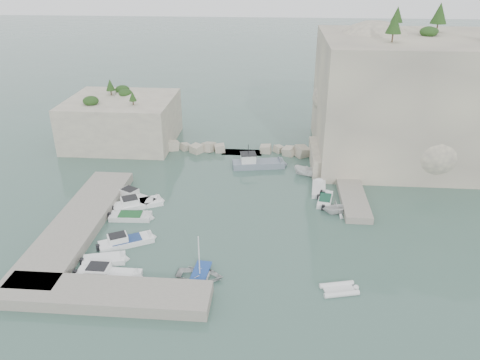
# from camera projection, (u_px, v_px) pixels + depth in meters

# --- Properties ---
(ground) EXTENTS (400.00, 400.00, 0.00)m
(ground) POSITION_uv_depth(u_px,v_px,m) (236.00, 229.00, 50.52)
(ground) COLOR #406156
(ground) RESTS_ON ground
(cliff_east) EXTENTS (26.00, 22.00, 17.00)m
(cliff_east) POSITION_uv_depth(u_px,v_px,m) (412.00, 99.00, 65.90)
(cliff_east) COLOR beige
(cliff_east) RESTS_ON ground
(cliff_terrace) EXTENTS (8.00, 10.00, 2.50)m
(cliff_terrace) POSITION_uv_depth(u_px,v_px,m) (340.00, 158.00, 65.24)
(cliff_terrace) COLOR beige
(cliff_terrace) RESTS_ON ground
(outcrop_west) EXTENTS (16.00, 14.00, 7.00)m
(outcrop_west) POSITION_uv_depth(u_px,v_px,m) (122.00, 121.00, 72.97)
(outcrop_west) COLOR beige
(outcrop_west) RESTS_ON ground
(quay_west) EXTENTS (5.00, 24.00, 1.10)m
(quay_west) POSITION_uv_depth(u_px,v_px,m) (79.00, 223.00, 50.62)
(quay_west) COLOR #9E9689
(quay_west) RESTS_ON ground
(quay_south) EXTENTS (18.00, 4.00, 1.10)m
(quay_south) POSITION_uv_depth(u_px,v_px,m) (106.00, 295.00, 39.76)
(quay_south) COLOR #9E9689
(quay_south) RESTS_ON ground
(ledge_east) EXTENTS (3.00, 16.00, 0.80)m
(ledge_east) POSITION_uv_depth(u_px,v_px,m) (350.00, 189.00, 58.37)
(ledge_east) COLOR #9E9689
(ledge_east) RESTS_ON ground
(breakwater) EXTENTS (28.00, 3.00, 1.40)m
(breakwater) POSITION_uv_depth(u_px,v_px,m) (242.00, 148.00, 70.09)
(breakwater) COLOR beige
(breakwater) RESTS_ON ground
(motorboat_a) EXTENTS (6.19, 4.49, 1.40)m
(motorboat_a) POSITION_uv_depth(u_px,v_px,m) (135.00, 200.00, 56.53)
(motorboat_a) COLOR silver
(motorboat_a) RESTS_ON ground
(motorboat_b) EXTENTS (6.47, 4.65, 1.40)m
(motorboat_b) POSITION_uv_depth(u_px,v_px,m) (138.00, 206.00, 55.10)
(motorboat_b) COLOR white
(motorboat_b) RESTS_ON ground
(motorboat_c) EXTENTS (5.10, 2.07, 0.70)m
(motorboat_c) POSITION_uv_depth(u_px,v_px,m) (131.00, 219.00, 52.50)
(motorboat_c) COLOR silver
(motorboat_c) RESTS_ON ground
(motorboat_d) EXTENTS (6.10, 4.41, 1.40)m
(motorboat_d) POSITION_uv_depth(u_px,v_px,m) (127.00, 244.00, 47.80)
(motorboat_d) COLOR white
(motorboat_d) RESTS_ON ground
(motorboat_e) EXTENTS (4.65, 2.84, 0.70)m
(motorboat_e) POSITION_uv_depth(u_px,v_px,m) (105.00, 262.00, 44.95)
(motorboat_e) COLOR white
(motorboat_e) RESTS_ON ground
(motorboat_f) EXTENTS (6.54, 2.01, 1.40)m
(motorboat_f) POSITION_uv_depth(u_px,v_px,m) (109.00, 278.00, 42.72)
(motorboat_f) COLOR white
(motorboat_f) RESTS_ON ground
(rowboat) EXTENTS (4.59, 3.46, 0.90)m
(rowboat) POSITION_uv_depth(u_px,v_px,m) (200.00, 278.00, 42.72)
(rowboat) COLOR silver
(rowboat) RESTS_ON ground
(inflatable_dinghy) EXTENTS (3.73, 2.43, 0.44)m
(inflatable_dinghy) POSITION_uv_depth(u_px,v_px,m) (339.00, 291.00, 41.08)
(inflatable_dinghy) COLOR white
(inflatable_dinghy) RESTS_ON ground
(tender_east_a) EXTENTS (4.02, 3.70, 1.77)m
(tender_east_a) POSITION_uv_depth(u_px,v_px,m) (336.00, 213.00, 53.64)
(tender_east_a) COLOR white
(tender_east_a) RESTS_ON ground
(tender_east_b) EXTENTS (2.35, 4.72, 0.70)m
(tender_east_b) POSITION_uv_depth(u_px,v_px,m) (325.00, 202.00, 56.11)
(tender_east_b) COLOR white
(tender_east_b) RESTS_ON ground
(tender_east_c) EXTENTS (2.05, 5.18, 0.70)m
(tender_east_c) POSITION_uv_depth(u_px,v_px,m) (319.00, 191.00, 58.76)
(tender_east_c) COLOR silver
(tender_east_c) RESTS_ON ground
(tender_east_d) EXTENTS (4.31, 2.82, 1.56)m
(tender_east_d) POSITION_uv_depth(u_px,v_px,m) (308.00, 176.00, 62.72)
(tender_east_d) COLOR white
(tender_east_d) RESTS_ON ground
(work_boat) EXTENTS (8.13, 3.69, 2.20)m
(work_boat) POSITION_uv_depth(u_px,v_px,m) (258.00, 167.00, 65.50)
(work_boat) COLOR slate
(work_boat) RESTS_ON ground
(rowboat_mast) EXTENTS (0.10, 0.10, 4.20)m
(rowboat_mast) POSITION_uv_depth(u_px,v_px,m) (199.00, 255.00, 41.62)
(rowboat_mast) COLOR white
(rowboat_mast) RESTS_ON rowboat
(vegetation) EXTENTS (53.48, 13.88, 13.40)m
(vegetation) POSITION_uv_depth(u_px,v_px,m) (382.00, 28.00, 63.49)
(vegetation) COLOR #1E4219
(vegetation) RESTS_ON ground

